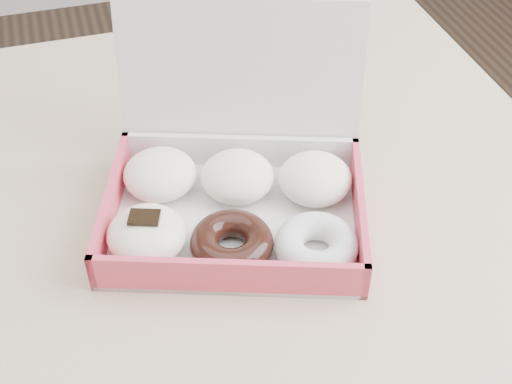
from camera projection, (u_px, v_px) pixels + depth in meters
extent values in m
cube|color=tan|center=(57.00, 242.00, 0.77)|extent=(1.20, 0.80, 0.04)
cylinder|color=tan|center=(364.00, 193.00, 1.39)|extent=(0.05, 0.05, 0.71)
cube|color=silver|center=(235.00, 223.00, 0.76)|extent=(0.32, 0.27, 0.01)
cube|color=#D63F54|center=(228.00, 278.00, 0.68)|extent=(0.26, 0.09, 0.04)
cube|color=silver|center=(240.00, 153.00, 0.82)|extent=(0.26, 0.09, 0.04)
cube|color=#D63F54|center=(111.00, 206.00, 0.75)|extent=(0.07, 0.19, 0.04)
cube|color=#D63F54|center=(359.00, 213.00, 0.75)|extent=(0.07, 0.19, 0.04)
cube|color=silver|center=(240.00, 87.00, 0.78)|extent=(0.27, 0.13, 0.19)
ellipsoid|color=white|center=(160.00, 174.00, 0.78)|extent=(0.10, 0.10, 0.05)
ellipsoid|color=white|center=(237.00, 176.00, 0.78)|extent=(0.10, 0.10, 0.05)
ellipsoid|color=white|center=(315.00, 179.00, 0.78)|extent=(0.10, 0.10, 0.05)
ellipsoid|color=#FAECCA|center=(147.00, 235.00, 0.71)|extent=(0.10, 0.10, 0.05)
cube|color=black|center=(144.00, 217.00, 0.70)|extent=(0.04, 0.03, 0.00)
torus|color=black|center=(232.00, 243.00, 0.72)|extent=(0.11, 0.11, 0.03)
torus|color=white|center=(316.00, 245.00, 0.71)|extent=(0.11, 0.11, 0.03)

